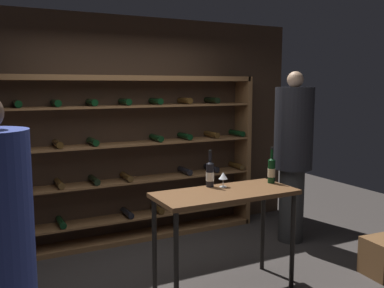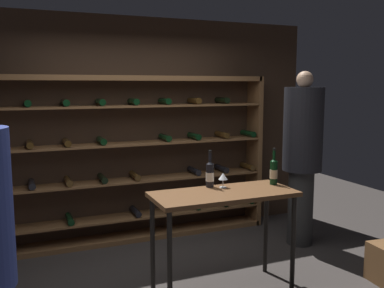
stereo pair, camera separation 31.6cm
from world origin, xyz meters
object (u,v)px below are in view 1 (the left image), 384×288
Objects in this scene: person_bystander_dark_jacket at (293,148)px; wine_bottle_black_capsule at (210,174)px; wine_rack at (127,160)px; tasting_table at (225,203)px; wine_glass_stemmed_center at (223,176)px; wine_bottle_amber_reserve at (272,170)px.

person_bystander_dark_jacket is 5.91× the size of wine_bottle_black_capsule.
person_bystander_dark_jacket reaches higher than wine_rack.
wine_rack is 1.71m from tasting_table.
person_bystander_dark_jacket is 1.54m from wine_bottle_black_capsule.
wine_bottle_black_capsule is (0.33, -1.45, 0.07)m from wine_rack.
tasting_table is at bearing -114.67° from wine_glass_stemmed_center.
wine_bottle_black_capsule is at bearing 167.48° from wine_bottle_amber_reserve.
person_bystander_dark_jacket is at bearing 20.09° from wine_bottle_black_capsule.
wine_rack reaches higher than wine_bottle_amber_reserve.
wine_bottle_amber_reserve reaches higher than wine_bottle_black_capsule.
person_bystander_dark_jacket is 5.82× the size of wine_bottle_amber_reserve.
tasting_table is at bearing -80.89° from wine_bottle_black_capsule.
wine_glass_stemmed_center is (-0.51, 0.07, -0.03)m from wine_bottle_amber_reserve.
person_bystander_dark_jacket is (1.41, 0.74, 0.31)m from tasting_table.
person_bystander_dark_jacket is 1.06m from wine_bottle_amber_reserve.
wine_rack is 9.67× the size of wine_bottle_amber_reserve.
wine_bottle_black_capsule is 2.49× the size of wine_glass_stemmed_center.
wine_glass_stemmed_center is (-1.34, -0.60, -0.09)m from person_bystander_dark_jacket.
wine_bottle_amber_reserve is at bearing 8.15° from tasting_table.
wine_rack is 1.66× the size of person_bystander_dark_jacket.
wine_glass_stemmed_center reaches higher than tasting_table.
wine_bottle_black_capsule is (-0.03, 0.22, 0.24)m from tasting_table.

